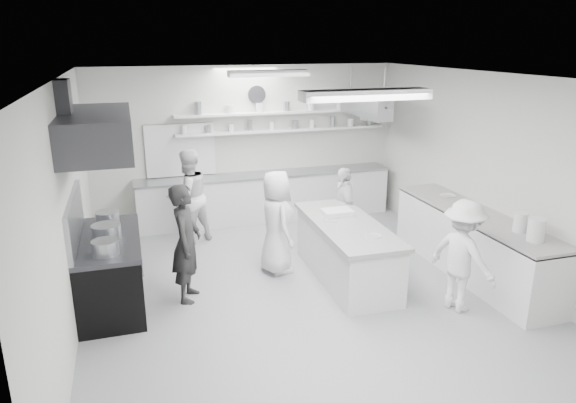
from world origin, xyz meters
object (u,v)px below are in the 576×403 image
object	(u,v)px
prep_island	(346,252)
cook_back	(188,197)
right_counter	(473,245)
stove	(111,273)
cook_stove	(186,243)
back_counter	(266,197)

from	to	relation	value
prep_island	cook_back	world-z (taller)	cook_back
right_counter	prep_island	distance (m)	1.95
right_counter	cook_back	bearing A→B (deg)	146.64
stove	prep_island	bearing A→B (deg)	-3.30
stove	cook_back	size ratio (longest dim) A/B	1.08
prep_island	cook_stove	bearing A→B (deg)	-179.88
right_counter	cook_back	distance (m)	4.76
stove	back_counter	size ratio (longest dim) A/B	0.36
cook_stove	cook_back	size ratio (longest dim) A/B	0.98
stove	right_counter	bearing A→B (deg)	-6.52
back_counter	cook_back	size ratio (longest dim) A/B	2.99
back_counter	right_counter	world-z (taller)	right_counter
right_counter	cook_back	size ratio (longest dim) A/B	1.97
stove	cook_back	world-z (taller)	cook_back
stove	cook_stove	distance (m)	1.08
right_counter	prep_island	world-z (taller)	right_counter
prep_island	cook_stove	xyz separation A→B (m)	(-2.34, 0.04, 0.41)
right_counter	prep_island	xyz separation A→B (m)	(-1.91, 0.41, -0.06)
back_counter	prep_island	distance (m)	3.03
prep_island	back_counter	bearing A→B (deg)	99.44
right_counter	stove	bearing A→B (deg)	173.48
stove	cook_stove	xyz separation A→B (m)	(1.00, -0.16, 0.37)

